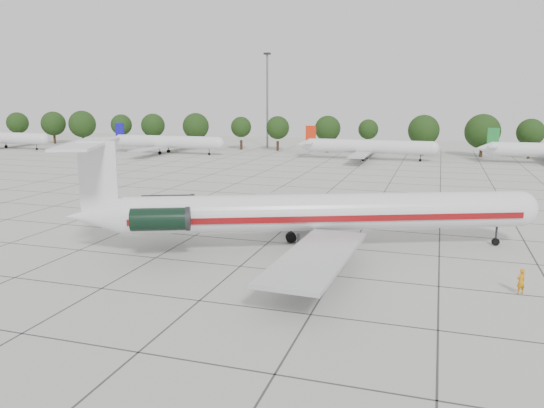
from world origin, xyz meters
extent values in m
plane|color=#B8B8B0|center=(0.00, 0.00, 0.00)|extent=(260.00, 260.00, 0.00)
cube|color=#383838|center=(0.00, 15.00, 0.01)|extent=(170.00, 170.00, 0.02)
cylinder|color=silver|center=(5.95, -0.83, 3.58)|extent=(35.41, 17.06, 3.38)
sphere|color=silver|center=(23.02, 6.13, 3.58)|extent=(3.38, 3.38, 3.38)
cone|color=silver|center=(-13.48, -8.77, 3.58)|extent=(6.02, 5.06, 3.38)
cube|color=maroon|center=(5.31, 0.75, 3.33)|extent=(33.21, 13.60, 0.56)
cube|color=maroon|center=(6.60, -2.42, 3.33)|extent=(33.21, 13.60, 0.56)
cube|color=#B7BABC|center=(0.10, 6.73, 2.20)|extent=(14.47, 13.89, 0.31)
cube|color=#B7BABC|center=(7.07, -10.33, 2.20)|extent=(5.45, 15.57, 0.31)
cube|color=black|center=(-8.67, -4.31, 3.89)|extent=(2.59, 2.08, 0.26)
cylinder|color=black|center=(-8.94, -3.65, 3.89)|extent=(5.29, 3.66, 1.95)
cube|color=black|center=(-6.92, -8.58, 3.89)|extent=(2.59, 2.08, 0.26)
cylinder|color=black|center=(-6.65, -9.24, 3.89)|extent=(5.29, 3.66, 1.95)
cube|color=silver|center=(-13.01, -8.57, 7.17)|extent=(3.14, 1.50, 6.14)
cube|color=silver|center=(-13.67, -8.85, 10.04)|extent=(7.49, 12.54, 0.23)
cylinder|color=black|center=(21.12, 5.36, 0.97)|extent=(0.27, 0.27, 1.95)
cylinder|color=black|center=(21.12, 5.36, 0.36)|extent=(0.77, 0.54, 0.72)
cylinder|color=black|center=(2.10, 0.47, 1.33)|extent=(0.32, 0.32, 1.84)
cylinder|color=black|center=(2.10, 0.47, 0.51)|extent=(1.18, 0.96, 1.02)
cylinder|color=black|center=(4.11, -4.46, 1.33)|extent=(0.32, 0.32, 1.84)
cylinder|color=black|center=(4.11, -4.46, 0.51)|extent=(1.18, 0.96, 1.02)
imported|color=orange|center=(21.61, -7.82, 0.96)|extent=(0.84, 0.78, 1.92)
cylinder|color=silver|center=(-97.41, 67.24, 3.00)|extent=(27.20, 3.00, 3.00)
cylinder|color=black|center=(-98.41, 69.44, 0.40)|extent=(0.80, 0.45, 0.80)
cylinder|color=silver|center=(-48.76, 69.67, 3.00)|extent=(27.20, 3.00, 3.00)
cube|color=#B7BABC|center=(-49.76, 69.67, 1.80)|extent=(3.50, 27.20, 0.25)
cube|color=#120C9F|center=(-62.20, 69.67, 5.60)|extent=(2.40, 0.25, 3.60)
cylinder|color=black|center=(-49.76, 71.87, 0.40)|extent=(0.80, 0.45, 0.80)
cylinder|color=black|center=(-49.76, 67.47, 0.40)|extent=(0.80, 0.45, 0.80)
cylinder|color=silver|center=(0.49, 71.88, 3.00)|extent=(27.20, 3.00, 3.00)
cube|color=#B7BABC|center=(-0.51, 71.88, 1.80)|extent=(3.50, 27.20, 0.25)
cube|color=red|center=(-12.95, 71.88, 5.60)|extent=(2.40, 0.25, 3.60)
cylinder|color=black|center=(-0.51, 74.08, 0.40)|extent=(0.80, 0.45, 0.80)
cylinder|color=black|center=(-0.51, 69.68, 0.40)|extent=(0.80, 0.45, 0.80)
cube|color=#1A772F|center=(26.38, 74.85, 5.60)|extent=(2.40, 0.25, 3.60)
cylinder|color=#332114|center=(-108.21, 85.00, 1.25)|extent=(0.70, 0.70, 2.50)
sphere|color=black|center=(-108.21, 85.00, 6.00)|extent=(6.44, 6.44, 6.44)
cylinder|color=#332114|center=(-95.02, 85.00, 1.25)|extent=(0.70, 0.70, 2.50)
sphere|color=black|center=(-95.02, 85.00, 6.00)|extent=(7.14, 7.14, 7.14)
cylinder|color=#332114|center=(-84.83, 85.00, 1.25)|extent=(0.70, 0.70, 2.50)
sphere|color=black|center=(-84.83, 85.00, 6.00)|extent=(7.79, 7.79, 7.79)
cylinder|color=#332114|center=(-71.64, 85.00, 1.25)|extent=(0.70, 0.70, 2.50)
sphere|color=black|center=(-71.64, 85.00, 6.00)|extent=(5.94, 5.94, 5.94)
cylinder|color=#332114|center=(-61.45, 85.00, 1.25)|extent=(0.70, 0.70, 2.50)
sphere|color=black|center=(-61.45, 85.00, 6.00)|extent=(6.57, 6.57, 6.57)
cylinder|color=#332114|center=(-48.26, 85.00, 1.25)|extent=(0.70, 0.70, 2.50)
sphere|color=black|center=(-48.26, 85.00, 6.00)|extent=(7.15, 7.15, 7.15)
cylinder|color=#332114|center=(-35.07, 85.00, 1.25)|extent=(0.70, 0.70, 2.50)
sphere|color=black|center=(-35.07, 85.00, 6.00)|extent=(5.43, 5.43, 5.43)
cylinder|color=#332114|center=(-24.88, 85.00, 1.25)|extent=(0.70, 0.70, 2.50)
sphere|color=black|center=(-24.88, 85.00, 6.00)|extent=(5.99, 5.99, 5.99)
cylinder|color=#332114|center=(-11.69, 85.00, 1.25)|extent=(0.70, 0.70, 2.50)
sphere|color=black|center=(-11.69, 85.00, 6.00)|extent=(6.50, 6.50, 6.50)
cylinder|color=#332114|center=(-1.50, 85.00, 1.25)|extent=(0.70, 0.70, 2.50)
sphere|color=black|center=(-1.50, 85.00, 6.00)|extent=(4.93, 4.93, 4.93)
cylinder|color=#332114|center=(11.69, 85.00, 1.25)|extent=(0.70, 0.70, 2.50)
sphere|color=black|center=(11.69, 85.00, 6.00)|extent=(7.40, 7.40, 7.40)
cylinder|color=#332114|center=(24.88, 85.00, 1.25)|extent=(0.70, 0.70, 2.50)
sphere|color=black|center=(24.88, 85.00, 6.00)|extent=(8.08, 8.08, 8.08)
cylinder|color=#332114|center=(35.07, 85.00, 1.25)|extent=(0.70, 0.70, 2.50)
sphere|color=black|center=(35.07, 85.00, 6.00)|extent=(6.17, 6.17, 6.17)
cylinder|color=slate|center=(-30.00, 92.00, 12.50)|extent=(0.56, 0.56, 25.00)
cube|color=black|center=(-30.00, 92.00, 25.20)|extent=(1.60, 1.60, 0.50)
camera|label=1|loc=(15.36, -47.86, 14.08)|focal=35.00mm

